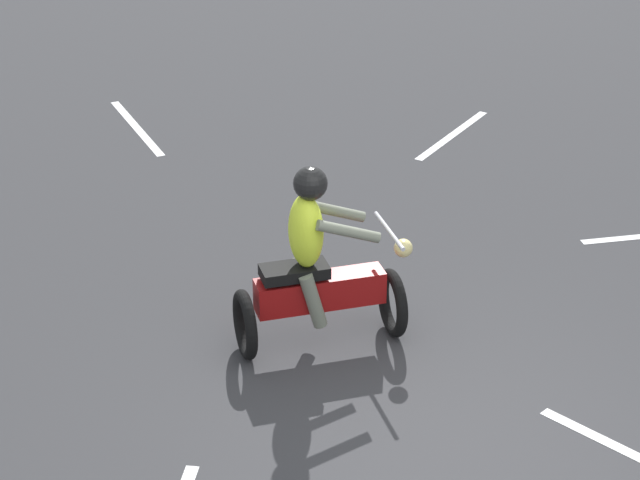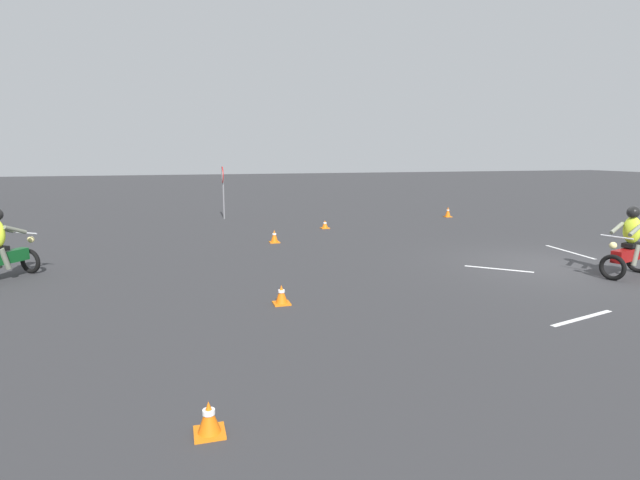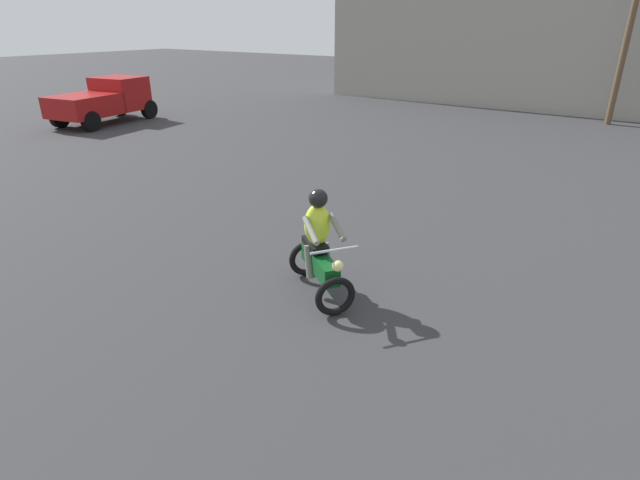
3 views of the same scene
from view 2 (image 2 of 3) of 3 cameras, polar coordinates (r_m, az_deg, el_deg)
name	(u,v)px [view 2 (image 2 of 3)]	position (r m, az deg, el deg)	size (l,w,h in m)	color
ground_plane	(548,265)	(14.25, 24.61, -2.66)	(120.00, 120.00, 0.00)	#333335
motorcycle_rider_foreground	(629,246)	(13.76, 31.81, -0.59)	(1.04, 1.55, 1.66)	black
motorcycle_rider_background	(2,249)	(13.45, -32.56, -0.87)	(1.49, 1.30, 1.66)	black
stop_sign	(223,182)	(22.37, -11.05, 6.54)	(0.70, 0.08, 2.30)	slate
traffic_cone_near_left	(448,212)	(23.50, 14.41, 3.11)	(0.32, 0.32, 0.46)	orange
traffic_cone_near_right	(209,418)	(5.58, -12.57, -19.28)	(0.32, 0.32, 0.36)	orange
traffic_cone_mid_center	(325,225)	(19.29, 0.57, 1.78)	(0.32, 0.32, 0.32)	orange
traffic_cone_mid_left	(281,295)	(9.68, -4.43, -6.27)	(0.32, 0.32, 0.38)	orange
traffic_cone_far_right	(274,236)	(16.27, -5.24, 0.41)	(0.32, 0.32, 0.42)	orange
lane_stripe_e	(569,252)	(16.46, 26.60, -1.21)	(0.10, 2.13, 0.01)	silver
lane_stripe_ne	(498,269)	(13.34, 19.73, -3.12)	(0.10, 1.66, 0.01)	silver
lane_stripe_n	(582,318)	(10.04, 27.80, -7.89)	(0.10, 1.67, 0.01)	silver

